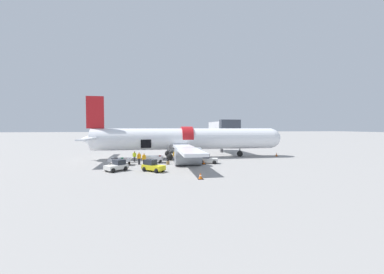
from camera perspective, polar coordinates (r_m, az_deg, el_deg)
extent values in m
plane|color=gray|center=(38.76, -0.17, -5.74)|extent=(500.00, 500.00, 0.00)
cylinder|color=#4C4C51|center=(51.59, 7.23, -1.69)|extent=(0.60, 0.60, 3.67)
cube|color=silver|center=(51.46, 7.25, 2.01)|extent=(2.99, 11.83, 2.99)
cube|color=#333842|center=(46.40, 9.16, 1.96)|extent=(3.89, 1.60, 3.59)
cylinder|color=white|center=(41.93, -1.29, -0.46)|extent=(32.27, 3.75, 3.75)
sphere|color=white|center=(47.09, 18.53, -0.28)|extent=(3.56, 3.56, 3.56)
cone|color=white|center=(42.67, -23.26, -0.61)|extent=(4.31, 3.45, 3.45)
cylinder|color=red|center=(41.88, -1.28, 0.00)|extent=(1.94, 3.76, 3.76)
cube|color=red|center=(42.53, -22.43, 5.55)|extent=(2.81, 0.28, 5.38)
cube|color=white|center=(38.20, -23.79, -0.38)|extent=(1.17, 8.84, 0.20)
cube|color=white|center=(46.81, -21.16, 0.13)|extent=(1.17, 8.84, 0.20)
cube|color=white|center=(33.47, -1.35, -2.95)|extent=(2.80, 15.78, 0.40)
cube|color=white|center=(50.22, -4.16, -1.18)|extent=(2.80, 15.78, 0.40)
cylinder|color=gray|center=(33.57, -1.00, -4.76)|extent=(3.73, 2.55, 2.55)
cylinder|color=gray|center=(50.36, -3.94, -2.38)|extent=(3.73, 2.55, 2.55)
cube|color=black|center=(39.68, -11.09, -1.62)|extent=(1.70, 0.12, 1.40)
cylinder|color=#56565B|center=(44.64, 11.54, -2.77)|extent=(0.22, 0.22, 1.91)
sphere|color=black|center=(44.74, 11.53, -3.99)|extent=(1.10, 1.10, 1.10)
cylinder|color=#56565B|center=(39.17, -5.42, -3.45)|extent=(0.22, 0.22, 1.91)
sphere|color=black|center=(39.27, -5.41, -4.83)|extent=(1.10, 1.10, 1.10)
cylinder|color=#56565B|center=(44.28, -5.92, -2.78)|extent=(0.22, 0.22, 1.91)
sphere|color=black|center=(44.37, -5.91, -4.01)|extent=(1.10, 1.10, 1.10)
cube|color=yellow|center=(29.71, -9.31, -7.25)|extent=(3.00, 2.90, 0.56)
cube|color=#232833|center=(29.96, -10.05, -5.99)|extent=(1.68, 1.67, 0.66)
cube|color=black|center=(30.76, -11.42, -7.15)|extent=(0.84, 0.90, 0.28)
sphere|color=black|center=(30.85, -9.95, -7.35)|extent=(0.56, 0.56, 0.56)
sphere|color=black|center=(30.00, -11.49, -7.64)|extent=(0.56, 0.56, 0.56)
sphere|color=black|center=(29.55, -7.08, -7.76)|extent=(0.56, 0.56, 0.56)
sphere|color=black|center=(28.67, -8.61, -8.09)|extent=(0.56, 0.56, 0.56)
cube|color=silver|center=(31.15, -17.96, -6.92)|extent=(2.96, 2.86, 0.53)
cube|color=#232833|center=(31.31, -17.27, -5.79)|extent=(1.74, 1.75, 0.63)
cube|color=black|center=(31.90, -15.92, -6.87)|extent=(1.01, 1.13, 0.26)
sphere|color=black|center=(31.06, -15.84, -7.34)|extent=(0.56, 0.56, 0.56)
sphere|color=black|center=(32.27, -17.35, -6.99)|extent=(0.56, 0.56, 0.56)
sphere|color=black|center=(30.12, -18.60, -7.68)|extent=(0.56, 0.56, 0.56)
sphere|color=black|center=(31.36, -20.04, -7.30)|extent=(0.56, 0.56, 0.56)
cube|color=silver|center=(35.94, 4.02, -5.57)|extent=(3.07, 2.23, 0.53)
cube|color=#232833|center=(35.93, 3.25, -4.64)|extent=(1.57, 1.49, 0.63)
cube|color=black|center=(36.17, 1.75, -5.69)|extent=(0.54, 1.14, 0.27)
sphere|color=black|center=(36.72, 2.68, -5.76)|extent=(0.56, 0.56, 0.56)
sphere|color=black|center=(35.50, 2.37, -6.04)|extent=(0.56, 0.56, 0.56)
sphere|color=black|center=(36.47, 5.63, -5.82)|extent=(0.56, 0.56, 0.56)
sphere|color=black|center=(35.25, 5.42, -6.11)|extent=(0.56, 0.56, 0.56)
cube|color=silver|center=(36.89, -9.23, -5.28)|extent=(2.98, 2.10, 0.05)
cube|color=silver|center=(36.69, -7.14, -4.92)|extent=(0.32, 1.69, 0.45)
cube|color=silver|center=(36.05, -9.42, -5.06)|extent=(2.68, 0.47, 0.45)
cube|color=silver|center=(37.66, -9.05, -4.74)|extent=(2.68, 0.47, 0.45)
cube|color=#333338|center=(36.71, -6.38, -5.69)|extent=(0.90, 0.22, 0.06)
sphere|color=black|center=(35.98, -7.89, -6.07)|extent=(0.40, 0.40, 0.40)
sphere|color=black|center=(37.65, -7.58, -5.70)|extent=(0.40, 0.40, 0.40)
sphere|color=black|center=(36.26, -10.94, -6.03)|extent=(0.40, 0.40, 0.40)
sphere|color=black|center=(37.92, -10.49, -5.66)|extent=(0.40, 0.40, 0.40)
cube|color=#4C1E1E|center=(37.07, -7.77, -4.81)|extent=(0.36, 0.24, 0.50)
cube|color=#14472D|center=(36.70, -10.38, -4.98)|extent=(0.52, 0.26, 0.40)
cube|color=#14472D|center=(36.91, -8.38, -5.02)|extent=(0.35, 0.23, 0.28)
cube|color=#B7BABF|center=(35.68, -17.03, -5.58)|extent=(3.37, 2.02, 0.05)
cube|color=#B7BABF|center=(35.28, -14.58, -5.29)|extent=(0.28, 1.59, 0.38)
cube|color=#B7BABF|center=(34.92, -17.37, -5.40)|extent=(3.10, 0.48, 0.38)
cube|color=#B7BABF|center=(36.39, -16.72, -5.08)|extent=(3.10, 0.48, 0.38)
cube|color=#333338|center=(35.24, -13.80, -6.06)|extent=(0.90, 0.20, 0.06)
sphere|color=black|center=(34.70, -15.58, -6.45)|extent=(0.40, 0.40, 0.40)
sphere|color=black|center=(36.23, -14.98, -6.07)|extent=(0.40, 0.40, 0.40)
sphere|color=black|center=(35.29, -19.13, -6.35)|extent=(0.40, 0.40, 0.40)
sphere|color=black|center=(36.80, -18.39, -5.98)|extent=(0.40, 0.40, 0.40)
cube|color=#4C1E1E|center=(35.61, -15.85, -5.31)|extent=(0.40, 0.30, 0.28)
cube|color=#14472D|center=(35.70, -16.59, -5.16)|extent=(0.40, 0.31, 0.46)
cube|color=#2D2D33|center=(36.08, -17.95, -5.10)|extent=(0.47, 0.21, 0.45)
cube|color=black|center=(35.70, -18.72, -5.22)|extent=(0.42, 0.32, 0.42)
cylinder|color=black|center=(34.61, -11.55, -6.05)|extent=(0.44, 0.44, 0.87)
cylinder|color=orange|center=(34.50, -11.56, -4.78)|extent=(0.56, 0.56, 0.68)
sphere|color=beige|center=(34.45, -11.57, -4.02)|extent=(0.24, 0.24, 0.24)
cylinder|color=orange|center=(34.63, -11.22, -4.87)|extent=(0.18, 0.18, 0.63)
cylinder|color=orange|center=(34.39, -11.91, -4.93)|extent=(0.18, 0.18, 0.63)
cylinder|color=#1E2338|center=(37.56, -4.17, -5.32)|extent=(0.33, 0.33, 0.89)
cylinder|color=orange|center=(37.46, -4.18, -4.12)|extent=(0.42, 0.42, 0.70)
sphere|color=#9E7556|center=(37.41, -4.18, -3.40)|extent=(0.25, 0.25, 0.25)
cylinder|color=orange|center=(37.50, -3.80, -4.23)|extent=(0.13, 0.13, 0.64)
cylinder|color=orange|center=(37.45, -4.56, -4.24)|extent=(0.13, 0.13, 0.64)
cylinder|color=#2D2D33|center=(35.59, -12.70, -5.81)|extent=(0.45, 0.45, 0.88)
cylinder|color=orange|center=(35.48, -12.71, -4.55)|extent=(0.57, 0.57, 0.69)
sphere|color=tan|center=(35.43, -12.72, -3.80)|extent=(0.24, 0.24, 0.24)
cylinder|color=orange|center=(35.37, -13.05, -4.70)|extent=(0.18, 0.18, 0.64)
cylinder|color=orange|center=(35.62, -12.37, -4.65)|extent=(0.18, 0.18, 0.64)
cylinder|color=#2D2D33|center=(38.62, -13.76, -5.24)|extent=(0.30, 0.30, 0.80)
cylinder|color=#CCE523|center=(38.53, -13.77, -4.18)|extent=(0.39, 0.39, 0.63)
sphere|color=brown|center=(38.49, -13.78, -3.55)|extent=(0.22, 0.22, 0.22)
cylinder|color=#CCE523|center=(38.55, -14.11, -4.29)|extent=(0.12, 0.12, 0.58)
cylinder|color=#CCE523|center=(38.54, -13.44, -4.28)|extent=(0.12, 0.12, 0.58)
cube|color=olive|center=(34.90, -5.86, -6.25)|extent=(0.49, 0.43, 0.49)
cube|color=black|center=(34.86, -5.86, -5.76)|extent=(0.25, 0.17, 0.12)
cube|color=black|center=(47.17, 19.80, -4.41)|extent=(0.54, 0.54, 0.03)
cone|color=orange|center=(47.13, 19.81, -4.00)|extent=(0.40, 0.40, 0.71)
cylinder|color=white|center=(47.12, 19.81, -3.96)|extent=(0.23, 0.23, 0.08)
cube|color=black|center=(25.18, 2.08, -10.14)|extent=(0.59, 0.59, 0.03)
cone|color=orange|center=(25.11, 2.08, -9.41)|extent=(0.44, 0.44, 0.69)
cylinder|color=white|center=(25.10, 2.08, -9.33)|extent=(0.25, 0.25, 0.08)
cube|color=black|center=(35.07, 2.88, -6.58)|extent=(0.60, 0.60, 0.03)
cone|color=orange|center=(35.03, 2.88, -6.16)|extent=(0.44, 0.44, 0.55)
cylinder|color=white|center=(35.03, 2.88, -6.11)|extent=(0.26, 0.26, 0.07)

